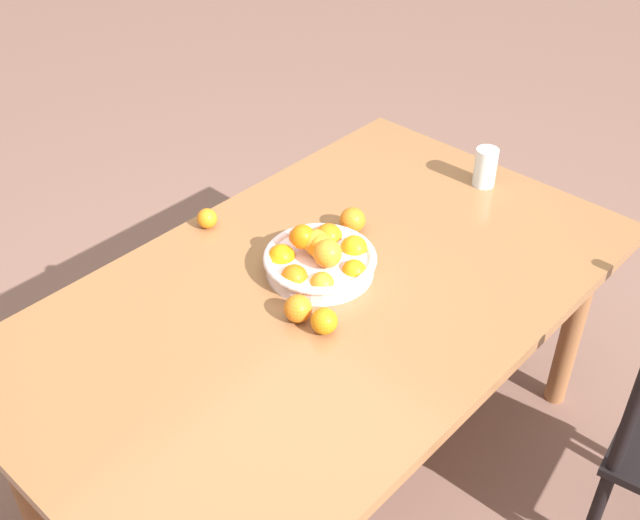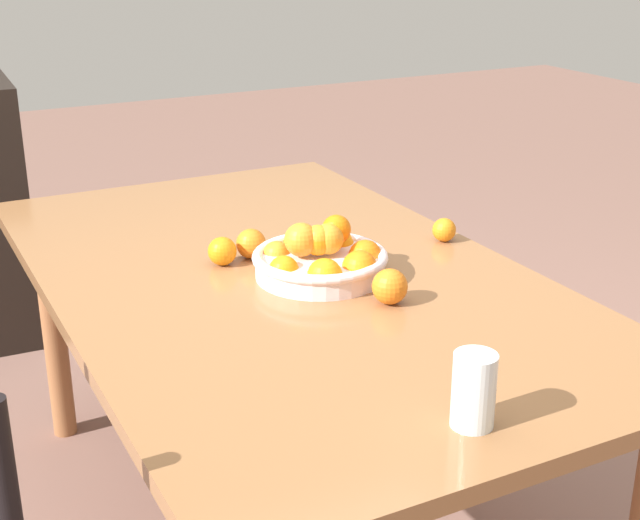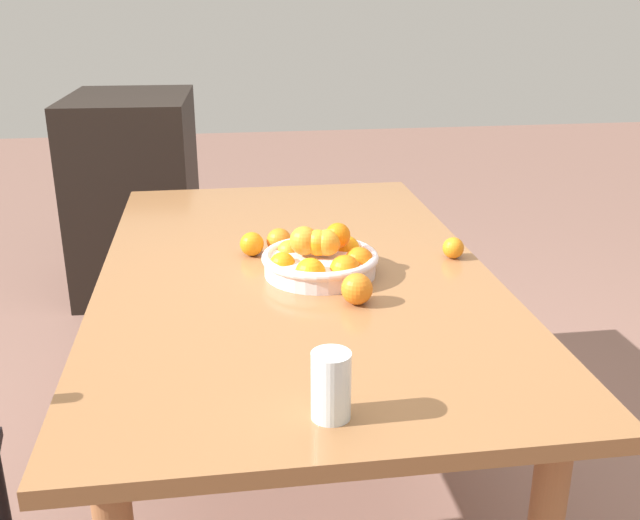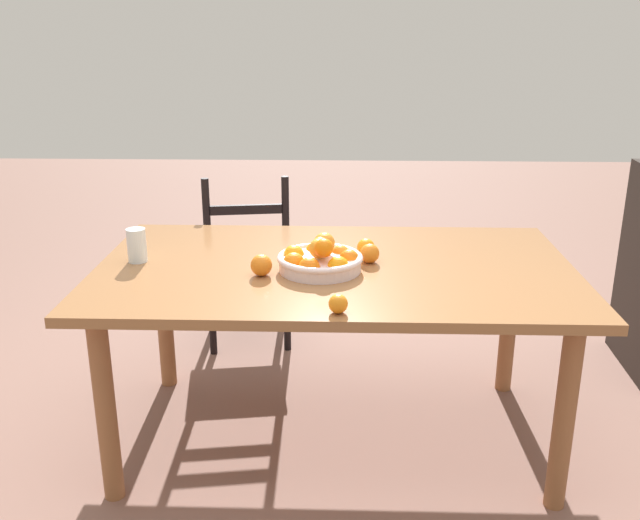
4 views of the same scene
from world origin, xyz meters
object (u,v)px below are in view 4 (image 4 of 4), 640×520
at_px(fruit_bowl, 320,259).
at_px(orange_loose_1, 370,253).
at_px(chair_near_window, 248,263).
at_px(drinking_glass, 137,245).
at_px(orange_loose_0, 261,265).
at_px(orange_loose_3, 338,304).
at_px(dining_table, 335,285).
at_px(orange_loose_2, 366,247).

height_order(fruit_bowl, orange_loose_1, fruit_bowl).
distance_m(chair_near_window, drinking_glass, 1.00).
relative_size(orange_loose_0, orange_loose_3, 1.28).
relative_size(dining_table, orange_loose_0, 22.81).
xyz_separation_m(orange_loose_1, orange_loose_2, (-0.01, 0.08, -0.00)).
xyz_separation_m(dining_table, orange_loose_2, (0.12, 0.11, 0.11)).
bearing_deg(orange_loose_1, fruit_bowl, -152.41).
relative_size(dining_table, orange_loose_1, 24.16).
bearing_deg(fruit_bowl, orange_loose_3, -79.78).
bearing_deg(orange_loose_1, orange_loose_0, -158.51).
bearing_deg(fruit_bowl, drinking_glass, 173.14).
distance_m(orange_loose_2, drinking_glass, 0.87).
xyz_separation_m(fruit_bowl, drinking_glass, (-0.69, 0.08, 0.02)).
height_order(dining_table, drinking_glass, drinking_glass).
height_order(orange_loose_0, orange_loose_1, orange_loose_0).
xyz_separation_m(dining_table, orange_loose_3, (0.02, -0.46, 0.11)).
bearing_deg(orange_loose_2, fruit_bowl, -134.50).
distance_m(chair_near_window, fruit_bowl, 1.10).
distance_m(fruit_bowl, orange_loose_0, 0.21).
bearing_deg(orange_loose_3, fruit_bowl, 100.22).
height_order(fruit_bowl, drinking_glass, fruit_bowl).
height_order(fruit_bowl, orange_loose_2, fruit_bowl).
distance_m(orange_loose_0, orange_loose_2, 0.45).
xyz_separation_m(dining_table, fruit_bowl, (-0.06, -0.07, 0.12)).
xyz_separation_m(chair_near_window, fruit_bowl, (0.40, -0.97, 0.35)).
bearing_deg(orange_loose_2, orange_loose_1, -81.56).
relative_size(chair_near_window, drinking_glass, 7.06).
distance_m(dining_table, orange_loose_1, 0.18).
xyz_separation_m(dining_table, drinking_glass, (-0.75, 0.02, 0.14)).
height_order(dining_table, fruit_bowl, fruit_bowl).
relative_size(orange_loose_0, orange_loose_2, 1.13).
xyz_separation_m(orange_loose_0, orange_loose_2, (0.38, 0.23, -0.00)).
bearing_deg(orange_loose_3, orange_loose_2, 79.68).
bearing_deg(orange_loose_0, chair_near_window, 100.73).
distance_m(chair_near_window, orange_loose_2, 1.03).
xyz_separation_m(fruit_bowl, orange_loose_3, (0.07, -0.39, -0.01)).
bearing_deg(drinking_glass, orange_loose_0, -16.14).
relative_size(chair_near_window, orange_loose_2, 13.09).
bearing_deg(fruit_bowl, orange_loose_1, 27.59).
relative_size(dining_table, chair_near_window, 1.96).
distance_m(orange_loose_1, orange_loose_3, 0.50).
xyz_separation_m(chair_near_window, orange_loose_1, (0.58, -0.87, 0.34)).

